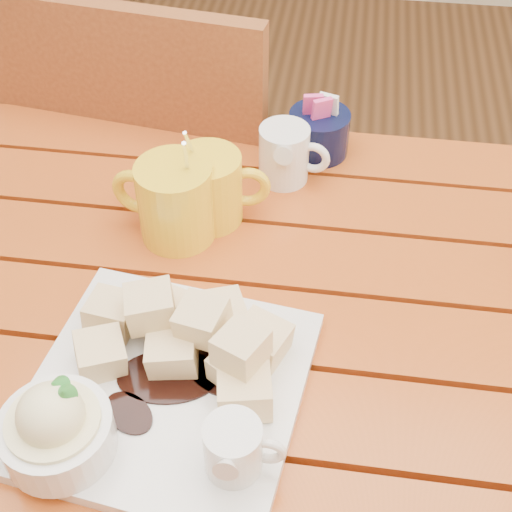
% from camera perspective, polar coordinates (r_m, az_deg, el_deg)
% --- Properties ---
extents(table, '(1.20, 0.79, 0.75)m').
position_cam_1_polar(table, '(0.92, -2.65, -9.24)').
color(table, '#994213').
rests_on(table, ground).
extents(dessert_plate, '(0.31, 0.31, 0.11)m').
position_cam_1_polar(dessert_plate, '(0.75, -8.57, -10.32)').
color(dessert_plate, white).
rests_on(dessert_plate, table).
extents(coffee_mug_left, '(0.14, 0.10, 0.16)m').
position_cam_1_polar(coffee_mug_left, '(0.91, -6.62, 4.47)').
color(coffee_mug_left, yellow).
rests_on(coffee_mug_left, table).
extents(coffee_mug_right, '(0.13, 0.09, 0.15)m').
position_cam_1_polar(coffee_mug_right, '(0.93, -3.64, 5.52)').
color(coffee_mug_right, yellow).
rests_on(coffee_mug_right, table).
extents(cream_pitcher, '(0.10, 0.09, 0.09)m').
position_cam_1_polar(cream_pitcher, '(1.00, 2.38, 8.22)').
color(cream_pitcher, white).
rests_on(cream_pitcher, table).
extents(sugar_caddy, '(0.09, 0.09, 0.10)m').
position_cam_1_polar(sugar_caddy, '(1.06, 5.05, 9.86)').
color(sugar_caddy, black).
rests_on(sugar_caddy, table).
extents(chair_far, '(0.50, 0.50, 0.94)m').
position_cam_1_polar(chair_far, '(1.38, -7.03, 5.64)').
color(chair_far, brown).
rests_on(chair_far, ground).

